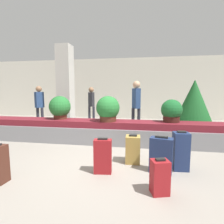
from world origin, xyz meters
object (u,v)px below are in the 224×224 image
at_px(suitcase_0, 133,149).
at_px(traveler_2, 136,102).
at_px(pillar, 66,88).
at_px(suitcase_1, 181,151).
at_px(traveler_0, 91,102).
at_px(traveler_1, 39,103).
at_px(potted_plant_2, 172,111).
at_px(suitcase_2, 161,155).
at_px(potted_plant_1, 108,109).
at_px(suitcase_4, 103,156).
at_px(suitcase_3, 160,177).
at_px(decorated_tree, 194,105).
at_px(potted_plant_0, 60,108).

distance_m(suitcase_0, traveler_2, 2.77).
distance_m(pillar, suitcase_1, 4.97).
relative_size(pillar, traveler_0, 1.95).
bearing_deg(traveler_1, potted_plant_2, -77.14).
bearing_deg(pillar, traveler_0, 56.48).
height_order(suitcase_2, traveler_1, traveler_1).
distance_m(suitcase_0, potted_plant_1, 1.60).
height_order(suitcase_4, potted_plant_1, potted_plant_1).
relative_size(potted_plant_1, traveler_2, 0.39).
bearing_deg(suitcase_3, decorated_tree, 52.38).
bearing_deg(suitcase_3, potted_plant_0, 121.24).
relative_size(suitcase_0, suitcase_2, 0.88).
bearing_deg(decorated_tree, traveler_2, 179.01).
distance_m(pillar, potted_plant_2, 4.09).
bearing_deg(traveler_0, pillar, 151.65).
bearing_deg(suitcase_0, traveler_0, 115.36).
height_order(potted_plant_0, decorated_tree, decorated_tree).
distance_m(potted_plant_2, traveler_0, 4.00).
xyz_separation_m(suitcase_4, potted_plant_2, (1.48, 1.96, 0.62)).
bearing_deg(potted_plant_1, suitcase_2, -51.51).
distance_m(potted_plant_2, traveler_1, 5.15).
relative_size(suitcase_2, traveler_1, 0.40).
bearing_deg(traveler_2, suitcase_4, 143.85).
xyz_separation_m(traveler_0, traveler_2, (2.02, -1.41, 0.12)).
bearing_deg(traveler_2, suitcase_0, 153.00).
height_order(potted_plant_0, traveler_0, traveler_0).
xyz_separation_m(potted_plant_1, traveler_2, (0.73, 1.40, 0.13)).
bearing_deg(suitcase_1, traveler_2, 103.63).
bearing_deg(traveler_1, suitcase_1, -92.52).
xyz_separation_m(potted_plant_0, decorated_tree, (4.12, 1.19, 0.04)).
bearing_deg(traveler_0, suitcase_0, -148.13).
xyz_separation_m(suitcase_1, traveler_0, (-2.93, 4.23, 0.62)).
xyz_separation_m(pillar, traveler_2, (2.74, -0.33, -0.50)).
height_order(potted_plant_2, traveler_0, traveler_0).
height_order(suitcase_4, potted_plant_2, potted_plant_2).
distance_m(suitcase_4, traveler_0, 4.89).
bearing_deg(decorated_tree, suitcase_1, -109.21).
height_order(suitcase_0, potted_plant_0, potted_plant_0).
bearing_deg(potted_plant_1, potted_plant_0, 172.97).
relative_size(pillar, suitcase_2, 4.78).
relative_size(pillar, potted_plant_2, 5.21).
height_order(pillar, potted_plant_1, pillar).
distance_m(suitcase_0, decorated_tree, 3.29).
relative_size(pillar, suitcase_4, 4.98).
distance_m(pillar, traveler_0, 1.44).
distance_m(suitcase_2, potted_plant_0, 3.36).
xyz_separation_m(suitcase_1, potted_plant_1, (-1.64, 1.41, 0.62)).
distance_m(suitcase_1, traveler_2, 3.05).
bearing_deg(suitcase_2, potted_plant_2, 89.30).
distance_m(suitcase_0, potted_plant_2, 1.83).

